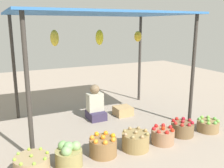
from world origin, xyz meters
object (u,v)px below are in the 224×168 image
object	(u,v)px
basket_red_apples	(182,128)
basket_green_apples	(208,125)
basket_cabbages	(69,155)
basket_oranges	(103,146)
wooden_crate_near_vendor	(123,111)
basket_limes	(32,166)
basket_red_tomatoes	(163,136)
vendor_person	(95,106)
basket_potatoes	(136,141)

from	to	relation	value
basket_red_apples	basket_green_apples	xyz separation A→B (m)	(0.59, -0.07, -0.02)
basket_cabbages	basket_oranges	xyz separation A→B (m)	(0.59, 0.07, -0.02)
basket_cabbages	wooden_crate_near_vendor	size ratio (longest dim) A/B	1.05
basket_limes	basket_red_tomatoes	world-z (taller)	basket_limes
vendor_person	wooden_crate_near_vendor	world-z (taller)	vendor_person
wooden_crate_near_vendor	basket_red_apples	bearing A→B (deg)	-71.13
vendor_person	basket_cabbages	xyz separation A→B (m)	(-1.10, -1.63, -0.13)
basket_limes	basket_green_apples	xyz separation A→B (m)	(3.37, 0.04, -0.03)
basket_limes	basket_potatoes	xyz separation A→B (m)	(1.69, 0.02, 0.00)
basket_red_apples	wooden_crate_near_vendor	world-z (taller)	basket_red_apples
basket_cabbages	basket_red_tomatoes	bearing A→B (deg)	-0.05
basket_potatoes	basket_green_apples	bearing A→B (deg)	0.51
basket_green_apples	basket_red_tomatoes	bearing A→B (deg)	-178.27
basket_oranges	wooden_crate_near_vendor	size ratio (longest dim) A/B	1.16
basket_red_tomatoes	basket_red_apples	size ratio (longest dim) A/B	0.95
basket_oranges	basket_limes	bearing A→B (deg)	-175.91
basket_limes	basket_red_tomatoes	bearing A→B (deg)	0.13
basket_potatoes	wooden_crate_near_vendor	xyz separation A→B (m)	(0.59, 1.54, -0.05)
basket_limes	basket_green_apples	bearing A→B (deg)	0.67
basket_potatoes	basket_red_tomatoes	size ratio (longest dim) A/B	1.13
basket_limes	basket_cabbages	size ratio (longest dim) A/B	1.21
basket_limes	basket_oranges	world-z (taller)	basket_oranges
basket_red_tomatoes	basket_red_apples	world-z (taller)	basket_red_tomatoes
basket_green_apples	wooden_crate_near_vendor	world-z (taller)	basket_green_apples
vendor_person	basket_potatoes	bearing A→B (deg)	-87.66
basket_green_apples	basket_red_apples	bearing A→B (deg)	173.08
basket_limes	basket_oranges	bearing A→B (deg)	4.09
basket_oranges	wooden_crate_near_vendor	distance (m)	1.89
vendor_person	basket_oranges	size ratio (longest dim) A/B	1.75
basket_red_tomatoes	wooden_crate_near_vendor	distance (m)	1.56
basket_limes	basket_potatoes	size ratio (longest dim) A/B	1.06
basket_limes	basket_red_tomatoes	size ratio (longest dim) A/B	1.20
basket_oranges	basket_green_apples	bearing A→B (deg)	-1.04
basket_cabbages	basket_potatoes	size ratio (longest dim) A/B	0.88
basket_limes	basket_cabbages	distance (m)	0.53
vendor_person	basket_red_apples	world-z (taller)	vendor_person
basket_potatoes	wooden_crate_near_vendor	world-z (taller)	basket_potatoes
basket_red_tomatoes	basket_green_apples	distance (m)	1.13
basket_cabbages	basket_green_apples	world-z (taller)	basket_cabbages
vendor_person	basket_potatoes	world-z (taller)	vendor_person
basket_cabbages	basket_oranges	distance (m)	0.60
basket_limes	basket_cabbages	xyz separation A→B (m)	(0.53, 0.01, 0.03)
basket_limes	basket_oranges	size ratio (longest dim) A/B	1.10
basket_limes	basket_cabbages	world-z (taller)	basket_cabbages
basket_potatoes	basket_red_tomatoes	bearing A→B (deg)	-1.97
basket_potatoes	basket_green_apples	xyz separation A→B (m)	(1.68, 0.02, -0.03)
basket_potatoes	wooden_crate_near_vendor	size ratio (longest dim) A/B	1.20
vendor_person	basket_green_apples	bearing A→B (deg)	-42.46
basket_limes	basket_potatoes	world-z (taller)	basket_potatoes
basket_red_apples	basket_limes	bearing A→B (deg)	-177.73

